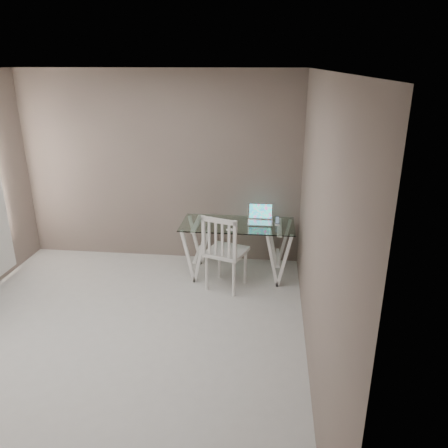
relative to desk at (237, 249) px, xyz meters
The scene contains 7 objects.
room 2.48m from the desk, 125.64° to the right, with size 4.50×4.52×2.71m.
desk is the anchor object (origin of this frame).
chair 0.49m from the desk, 107.62° to the right, with size 0.59×0.59×1.02m.
laptop 0.52m from the desk, 22.10° to the left, with size 0.33×0.29×0.23m.
keyboard 0.40m from the desk, 163.67° to the left, with size 0.28×0.12×0.01m, color silver.
mouse 0.47m from the desk, 105.05° to the right, with size 0.11×0.07×0.04m, color white.
phone_dock 0.65m from the desk, ahead, with size 0.06×0.06×0.12m.
Camera 1 is at (1.58, -3.70, 2.76)m, focal length 35.00 mm.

